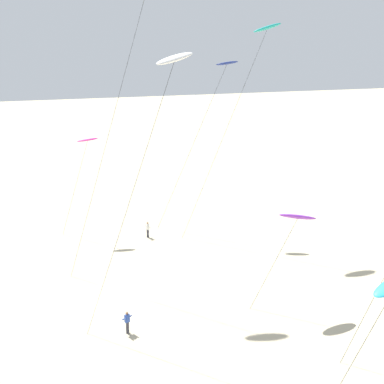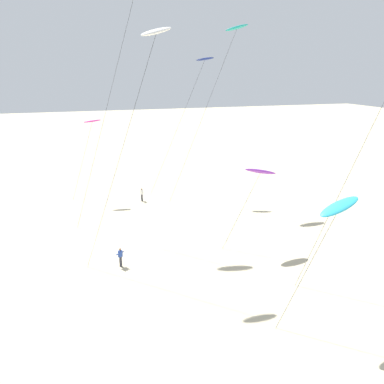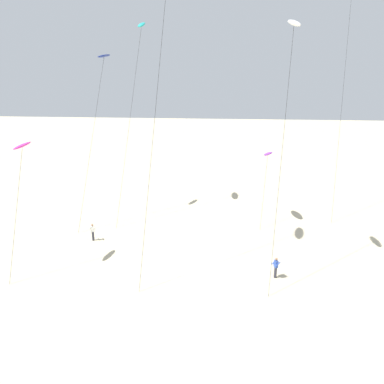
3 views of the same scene
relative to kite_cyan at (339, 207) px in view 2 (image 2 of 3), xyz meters
name	(u,v)px [view 2 (image 2 of 3)]	position (x,y,z in m)	size (l,w,h in m)	color
ground_plane	(109,244)	(-16.76, -12.07, -8.12)	(260.00, 260.00, 0.00)	beige
kite_cyan	(339,207)	(0.00, 0.00, 0.00)	(1.54, 4.88, 8.73)	#33BFE0
kite_purple	(261,172)	(-11.96, 1.02, -0.86)	(1.16, 4.80, 7.91)	purple
kite_navy	(204,62)	(-29.38, 1.73, 8.65)	(1.95, 8.15, 17.45)	navy
kite_magenta	(92,122)	(-31.17, -11.93, 1.67)	(0.96, 4.15, 10.19)	#D8339E
kite_white	(155,34)	(-11.54, -8.21, 10.18)	(1.77, 7.42, 19.01)	white
kite_teal	(236,29)	(-25.87, 4.36, 12.11)	(2.21, 9.32, 21.03)	teal
kite_flyer_nearest	(142,194)	(-28.53, -6.67, -7.23)	(0.62, 0.60, 1.67)	#33333D
kite_flyer_middle	(120,257)	(-12.00, -11.60, -7.23)	(0.69, 0.70, 1.67)	#33333D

